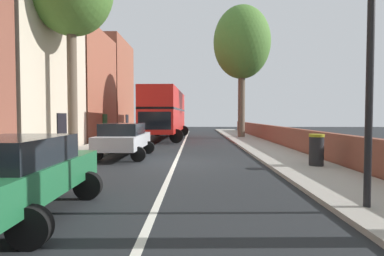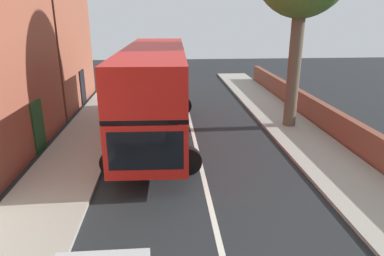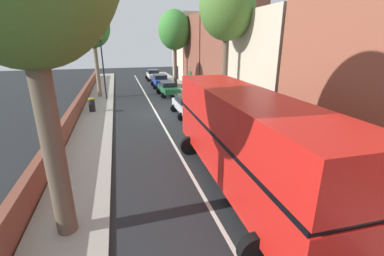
# 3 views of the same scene
# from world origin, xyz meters

# --- Properties ---
(double_decker_bus) EXTENTS (3.79, 11.39, 4.06)m
(double_decker_bus) POSITION_xyz_m (-1.70, 13.19, 2.36)
(double_decker_bus) COLOR red
(double_decker_bus) RESTS_ON ground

